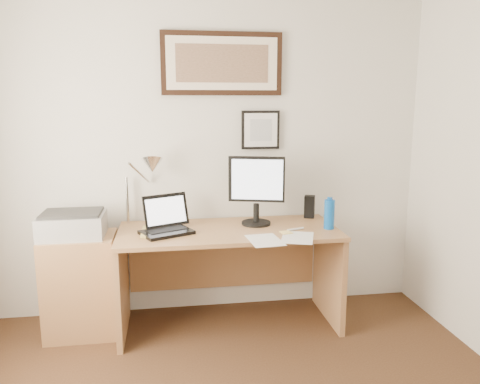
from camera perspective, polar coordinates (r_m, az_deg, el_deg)
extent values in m
cube|color=silver|center=(3.68, -4.49, 4.41)|extent=(3.50, 0.02, 2.50)
cube|color=#97683F|center=(3.63, -18.75, -10.66)|extent=(0.50, 0.40, 0.73)
cylinder|color=#0D53B1|center=(3.48, 10.83, -2.69)|extent=(0.08, 0.08, 0.22)
cylinder|color=#0D53B1|center=(3.46, 10.90, -0.80)|extent=(0.04, 0.04, 0.02)
cube|color=black|center=(3.79, 8.46, -1.78)|extent=(0.10, 0.10, 0.18)
cube|color=white|center=(3.17, 3.05, -5.89)|extent=(0.24, 0.32, 0.00)
cube|color=white|center=(3.24, 7.03, -5.53)|extent=(0.30, 0.35, 0.00)
cube|color=#FFDE78|center=(3.34, 5.65, -4.93)|extent=(0.09, 0.09, 0.01)
cylinder|color=white|center=(3.43, 6.77, -4.53)|extent=(0.14, 0.06, 0.02)
imported|color=#D2BD62|center=(3.39, -11.92, -4.80)|extent=(0.21, 0.28, 0.02)
cube|color=#97683F|center=(3.44, -1.39, -4.80)|extent=(1.60, 0.70, 0.03)
cube|color=#97683F|center=(3.55, -14.19, -11.02)|extent=(0.04, 0.65, 0.72)
cube|color=#97683F|center=(3.73, 10.78, -9.77)|extent=(0.04, 0.65, 0.72)
cube|color=#97683F|center=(3.83, -2.01, -7.57)|extent=(1.50, 0.03, 0.55)
cube|color=black|center=(3.35, -8.95, -4.88)|extent=(0.41, 0.36, 0.02)
cube|color=black|center=(3.37, -8.95, -4.51)|extent=(0.31, 0.24, 0.00)
cube|color=black|center=(3.45, -9.01, -2.22)|extent=(0.34, 0.21, 0.23)
cube|color=white|center=(3.44, -9.01, -2.26)|extent=(0.29, 0.17, 0.18)
cylinder|color=black|center=(3.57, 1.97, -3.80)|extent=(0.22, 0.22, 0.02)
cylinder|color=black|center=(3.55, 1.98, -2.55)|extent=(0.04, 0.04, 0.14)
cube|color=black|center=(3.49, 2.04, 1.57)|extent=(0.41, 0.14, 0.34)
cube|color=silver|center=(3.47, 2.10, 1.52)|extent=(0.37, 0.10, 0.30)
cube|color=#A1A1A3|center=(3.51, -19.73, -3.87)|extent=(0.44, 0.34, 0.16)
cube|color=#2D2D2D|center=(3.49, -19.83, -2.43)|extent=(0.40, 0.30, 0.02)
cylinder|color=silver|center=(3.66, -13.57, -0.99)|extent=(0.02, 0.02, 0.36)
cylinder|color=silver|center=(3.55, -12.20, 2.33)|extent=(0.15, 0.23, 0.19)
cone|color=silver|center=(3.48, -10.65, 3.21)|extent=(0.16, 0.18, 0.15)
cube|color=black|center=(3.66, -2.20, 15.37)|extent=(0.92, 0.03, 0.47)
cube|color=#F4E3CC|center=(3.64, -2.17, 15.39)|extent=(0.84, 0.01, 0.39)
cube|color=brown|center=(3.64, -2.16, 15.40)|extent=(0.70, 0.00, 0.28)
cube|color=black|center=(3.70, 2.51, 7.57)|extent=(0.30, 0.02, 0.30)
cube|color=white|center=(3.69, 2.56, 7.56)|extent=(0.26, 0.00, 0.26)
cube|color=#ADB2B6|center=(3.68, 2.57, 7.55)|extent=(0.17, 0.00, 0.17)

